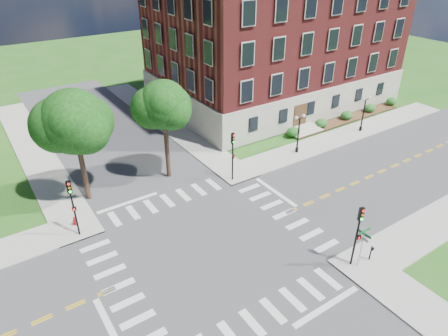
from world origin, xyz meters
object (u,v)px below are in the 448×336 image
traffic_signal_se (358,229)px  traffic_signal_ne (233,151)px  traffic_signal_nw (72,201)px  twin_lamp_east (364,112)px  street_sign_pole (363,240)px  fire_hydrant (75,221)px  twin_lamp_west (299,131)px  push_button_post (371,252)px

traffic_signal_se → traffic_signal_ne: (-0.42, 13.98, 0.00)m
traffic_signal_nw → twin_lamp_east: 33.54m
traffic_signal_se → street_sign_pole: 0.99m
traffic_signal_se → traffic_signal_nw: bearing=137.1°
fire_hydrant → twin_lamp_west: bearing=-1.1°
traffic_signal_ne → street_sign_pole: bearing=-87.0°
traffic_signal_se → twin_lamp_east: (18.64, 14.68, -0.66)m
traffic_signal_se → street_sign_pole: bearing=-44.9°
traffic_signal_nw → fire_hydrant: bearing=86.2°
traffic_signal_ne → push_button_post: size_ratio=4.00×
fire_hydrant → traffic_signal_se: bearing=-45.8°
traffic_signal_ne → twin_lamp_west: bearing=5.2°
traffic_signal_se → fire_hydrant: size_ratio=6.40×
traffic_signal_se → twin_lamp_west: (8.51, 14.78, -0.66)m
traffic_signal_se → traffic_signal_nw: (-14.88, 13.84, 0.00)m
street_sign_pole → push_button_post: street_sign_pole is taller
twin_lamp_west → traffic_signal_se: bearing=-119.9°
fire_hydrant → twin_lamp_east: bearing=-0.9°
street_sign_pole → twin_lamp_west: bearing=61.5°
street_sign_pole → fire_hydrant: street_sign_pole is taller
traffic_signal_se → fire_hydrant: (-14.79, 15.23, -2.72)m
push_button_post → fire_hydrant: bearing=136.0°
twin_lamp_east → push_button_post: 22.97m
traffic_signal_nw → twin_lamp_west: (23.39, 0.94, -0.66)m
traffic_signal_ne → fire_hydrant: 14.68m
twin_lamp_east → fire_hydrant: (-33.43, 0.55, -2.06)m
traffic_signal_nw → street_sign_pole: bearing=-43.0°
traffic_signal_se → traffic_signal_ne: bearing=91.7°
fire_hydrant → traffic_signal_ne: bearing=-5.0°
traffic_signal_se → traffic_signal_nw: same height
push_button_post → fire_hydrant: (-16.22, 15.67, -0.33)m
traffic_signal_nw → fire_hydrant: 3.05m
traffic_signal_se → push_button_post: size_ratio=4.00×
traffic_signal_nw → push_button_post: 21.81m
traffic_signal_nw → push_button_post: traffic_signal_nw is taller
traffic_signal_ne → traffic_signal_nw: (-14.47, -0.13, 0.00)m
street_sign_pole → traffic_signal_ne: bearing=93.0°
push_button_post → traffic_signal_se: bearing=162.9°
traffic_signal_ne → push_button_post: (1.84, -14.41, -2.39)m
twin_lamp_east → fire_hydrant: 33.50m
traffic_signal_nw → traffic_signal_ne: bearing=0.5°
traffic_signal_ne → fire_hydrant: bearing=175.0°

